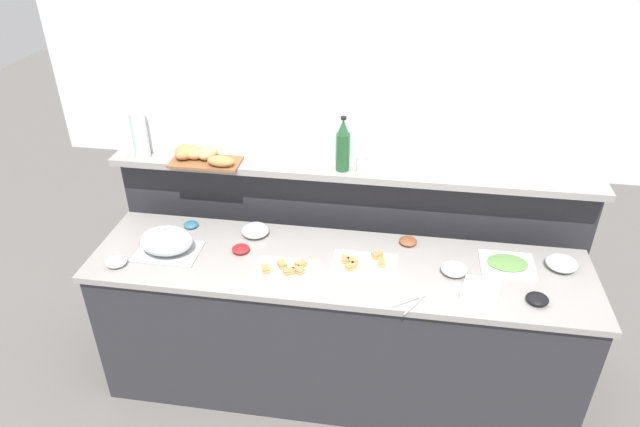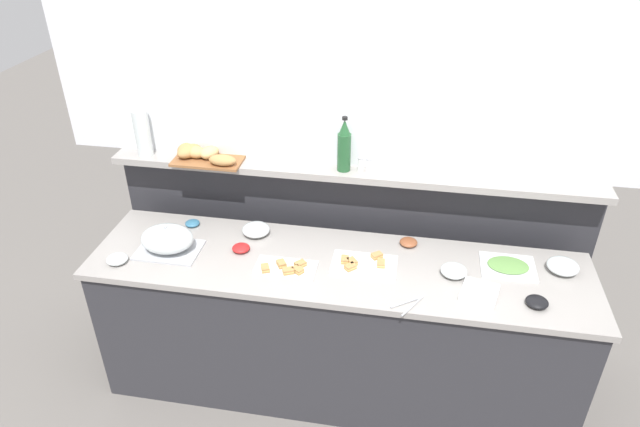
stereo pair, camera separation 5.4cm
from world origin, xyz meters
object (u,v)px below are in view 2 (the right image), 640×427
object	(u,v)px
sandwich_platter_side	(363,264)
glass_bowl_extra	(563,267)
wine_bottle_green	(344,147)
glass_bowl_large	(256,230)
glass_bowl_small	(454,271)
condiment_bowl_teal	(192,223)
napkin_stack	(479,292)
cold_cuts_platter	(508,266)
condiment_bowl_dark	(537,302)
serving_tongs	(410,304)
glass_bowl_medium	(117,259)
serving_cloche	(167,240)
water_carafe	(142,133)
condiment_bowl_red	(241,248)
sandwich_platter_front	(286,268)
condiment_bowl_cream	(409,242)
bread_basket	(202,154)
pepper_shaker	(369,165)
salt_shaker	(361,165)

from	to	relation	value
sandwich_platter_side	glass_bowl_extra	size ratio (longest dim) A/B	2.11
wine_bottle_green	glass_bowl_large	bearing A→B (deg)	-152.91
glass_bowl_small	wine_bottle_green	world-z (taller)	wine_bottle_green
condiment_bowl_teal	napkin_stack	size ratio (longest dim) A/B	0.49
cold_cuts_platter	napkin_stack	distance (m)	0.30
condiment_bowl_dark	condiment_bowl_teal	xyz separation A→B (m)	(-1.87, 0.39, -0.00)
serving_tongs	glass_bowl_medium	bearing A→B (deg)	177.28
serving_cloche	glass_bowl_large	bearing A→B (deg)	29.84
serving_tongs	water_carafe	bearing A→B (deg)	156.66
glass_bowl_extra	condiment_bowl_red	bearing A→B (deg)	-176.29
sandwich_platter_front	condiment_bowl_teal	size ratio (longest dim) A/B	3.83
sandwich_platter_front	glass_bowl_medium	distance (m)	0.90
condiment_bowl_cream	water_carafe	world-z (taller)	water_carafe
glass_bowl_large	condiment_bowl_red	world-z (taller)	glass_bowl_large
condiment_bowl_red	napkin_stack	bearing A→B (deg)	-7.30
glass_bowl_medium	glass_bowl_extra	world-z (taller)	glass_bowl_extra
sandwich_platter_side	bread_basket	world-z (taller)	bread_basket
serving_cloche	serving_tongs	bearing A→B (deg)	-9.51
condiment_bowl_dark	bread_basket	bearing A→B (deg)	162.58
wine_bottle_green	pepper_shaker	distance (m)	0.17
sandwich_platter_front	water_carafe	size ratio (longest dim) A/B	1.16
cold_cuts_platter	condiment_bowl_cream	bearing A→B (deg)	166.83
sandwich_platter_front	pepper_shaker	world-z (taller)	pepper_shaker
sandwich_platter_front	serving_tongs	world-z (taller)	sandwich_platter_front
glass_bowl_large	salt_shaker	distance (m)	0.70
condiment_bowl_cream	water_carafe	size ratio (longest dim) A/B	0.36
glass_bowl_large	pepper_shaker	world-z (taller)	pepper_shaker
wine_bottle_green	pepper_shaker	world-z (taller)	wine_bottle_green
cold_cuts_platter	glass_bowl_extra	size ratio (longest dim) A/B	1.73
condiment_bowl_cream	condiment_bowl_teal	size ratio (longest dim) A/B	1.17
condiment_bowl_red	bread_basket	world-z (taller)	bread_basket
sandwich_platter_front	pepper_shaker	bearing A→B (deg)	55.50
glass_bowl_medium	pepper_shaker	size ratio (longest dim) A/B	1.27
glass_bowl_extra	water_carafe	size ratio (longest dim) A/B	0.59
condiment_bowl_dark	wine_bottle_green	xyz separation A→B (m)	(-1.02, 0.60, 0.46)
sandwich_platter_front	condiment_bowl_dark	world-z (taller)	condiment_bowl_dark
condiment_bowl_red	napkin_stack	size ratio (longest dim) A/B	0.57
sandwich_platter_side	glass_bowl_small	xyz separation A→B (m)	(0.46, -0.00, 0.01)
glass_bowl_small	condiment_bowl_red	bearing A→B (deg)	178.96
glass_bowl_medium	glass_bowl_small	bearing A→B (deg)	6.44
serving_cloche	condiment_bowl_dark	size ratio (longest dim) A/B	3.19
glass_bowl_large	serving_tongs	size ratio (longest dim) A/B	0.95
glass_bowl_medium	water_carafe	xyz separation A→B (m)	(-0.07, 0.62, 0.45)
sandwich_platter_front	glass_bowl_medium	bearing A→B (deg)	-173.89
condiment_bowl_dark	condiment_bowl_red	xyz separation A→B (m)	(-1.52, 0.19, -0.00)
cold_cuts_platter	condiment_bowl_teal	size ratio (longest dim) A/B	3.36
salt_shaker	wine_bottle_green	bearing A→B (deg)	176.29
condiment_bowl_red	serving_tongs	xyz separation A→B (m)	(0.93, -0.29, -0.01)
cold_cuts_platter	napkin_stack	world-z (taller)	napkin_stack
sandwich_platter_front	bread_basket	world-z (taller)	bread_basket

